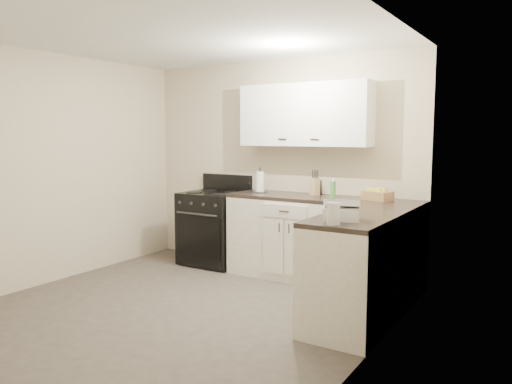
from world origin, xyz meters
The scene contains 20 objects.
floor centered at (0.00, 0.00, 0.00)m, with size 3.60×3.60×0.00m, color #473F38.
ceiling centered at (0.00, 0.00, 2.50)m, with size 3.60×3.60×0.00m, color white.
wall_back centered at (0.00, 1.80, 1.25)m, with size 3.60×3.60×0.00m, color beige.
wall_right centered at (1.80, 0.00, 1.25)m, with size 3.60×3.60×0.00m, color beige.
wall_left centered at (-1.80, 0.00, 1.25)m, with size 3.60×3.60×0.00m, color beige.
base_cabinets_back centered at (0.43, 1.50, 0.45)m, with size 1.55×0.60×0.90m, color white.
base_cabinets_right centered at (1.50, 0.85, 0.45)m, with size 0.60×1.90×0.90m, color white.
countertop_back centered at (0.43, 1.50, 0.92)m, with size 1.55×0.60×0.04m, color black.
countertop_right centered at (1.50, 0.85, 0.92)m, with size 0.60×1.90×0.04m, color black.
upper_cabinets centered at (0.43, 1.65, 1.84)m, with size 1.55×0.30×0.70m, color white.
stove centered at (-0.74, 1.48, 0.46)m, with size 0.74×0.63×0.89m, color black.
knife_block centered at (0.58, 1.62, 1.04)m, with size 0.09×0.08×0.19m, color tan.
paper_towel centered at (-0.09, 1.53, 1.06)m, with size 0.10×0.10×0.24m, color white.
soap_bottle centered at (0.86, 1.48, 1.03)m, with size 0.06×0.06×0.18m, color green.
picture_frame centered at (0.53, 1.76, 1.02)m, with size 0.12×0.02×0.16m, color black.
wicker_basket centered at (1.32, 1.57, 0.99)m, with size 0.29×0.19×0.10m, color #AC7D51.
countertop_grill centered at (1.45, 0.24, 0.99)m, with size 0.28×0.26×0.10m, color white.
glass_jar centered at (1.49, 0.00, 1.02)m, with size 0.10×0.10×0.17m, color silver.
oven_mitt_near centered at (1.18, 0.17, 0.47)m, with size 0.02×0.13×0.22m, color black.
oven_mitt_far centered at (1.18, 0.68, 0.46)m, with size 0.02×0.16×0.28m, color black.
Camera 1 is at (2.95, -3.48, 1.62)m, focal length 35.00 mm.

